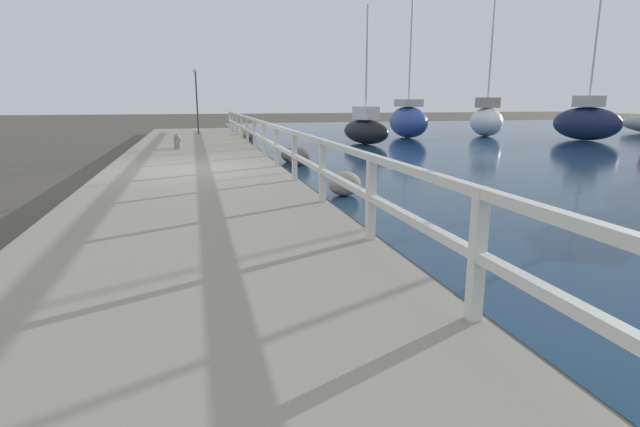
{
  "coord_description": "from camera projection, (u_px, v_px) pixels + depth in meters",
  "views": [
    {
      "loc": [
        0.03,
        -12.4,
        1.92
      ],
      "look_at": [
        2.54,
        -2.4,
        -0.44
      ],
      "focal_mm": 28.0,
      "sensor_mm": 36.0,
      "label": 1
    }
  ],
  "objects": [
    {
      "name": "sailboat_blue",
      "position": [
        408.0,
        121.0,
        25.62
      ],
      "size": [
        1.47,
        3.83,
        7.83
      ],
      "rotation": [
        0.0,
        0.0,
        -0.02
      ],
      "color": "#2D4C9E",
      "rests_on": "water_surface"
    },
    {
      "name": "boulder_water_edge",
      "position": [
        250.0,
        134.0,
        24.58
      ],
      "size": [
        0.74,
        0.67,
        0.56
      ],
      "color": "gray",
      "rests_on": "ground"
    },
    {
      "name": "ground_plane",
      "position": [
        195.0,
        180.0,
        12.14
      ],
      "size": [
        120.0,
        120.0,
        0.0
      ],
      "primitive_type": "plane",
      "color": "#4C473D"
    },
    {
      "name": "boulder_downstream",
      "position": [
        290.0,
        155.0,
        15.72
      ],
      "size": [
        0.59,
        0.53,
        0.44
      ],
      "color": "#666056",
      "rests_on": "ground"
    },
    {
      "name": "mooring_bollard",
      "position": [
        177.0,
        141.0,
        16.86
      ],
      "size": [
        0.23,
        0.23,
        0.52
      ],
      "color": "gray",
      "rests_on": "dock_walkway"
    },
    {
      "name": "sailboat_white",
      "position": [
        486.0,
        120.0,
        26.74
      ],
      "size": [
        2.19,
        3.5,
        8.3
      ],
      "rotation": [
        0.0,
        0.0,
        -0.24
      ],
      "color": "white",
      "rests_on": "water_surface"
    },
    {
      "name": "boulder_mid_strip",
      "position": [
        302.0,
        156.0,
        15.56
      ],
      "size": [
        0.51,
        0.46,
        0.39
      ],
      "color": "gray",
      "rests_on": "ground"
    },
    {
      "name": "boulder_far_strip",
      "position": [
        299.0,
        157.0,
        14.82
      ],
      "size": [
        0.72,
        0.64,
        0.54
      ],
      "color": "#666056",
      "rests_on": "ground"
    },
    {
      "name": "sailboat_navy",
      "position": [
        587.0,
        122.0,
        23.94
      ],
      "size": [
        2.55,
        3.58,
        7.44
      ],
      "rotation": [
        0.0,
        0.0,
        0.38
      ],
      "color": "#192347",
      "rests_on": "water_surface"
    },
    {
      "name": "railing",
      "position": [
        276.0,
        139.0,
        12.4
      ],
      "size": [
        0.1,
        32.5,
        1.02
      ],
      "color": "silver",
      "rests_on": "dock_walkway"
    },
    {
      "name": "sailboat_black",
      "position": [
        365.0,
        129.0,
        21.98
      ],
      "size": [
        1.76,
        3.35,
        5.8
      ],
      "rotation": [
        0.0,
        0.0,
        0.25
      ],
      "color": "black",
      "rests_on": "water_surface"
    },
    {
      "name": "boulder_upstream",
      "position": [
        344.0,
        184.0,
        10.16
      ],
      "size": [
        0.67,
        0.6,
        0.5
      ],
      "color": "gray",
      "rests_on": "ground"
    },
    {
      "name": "dock_walkway",
      "position": [
        195.0,
        175.0,
        12.11
      ],
      "size": [
        4.24,
        36.0,
        0.29
      ],
      "color": "gray",
      "rests_on": "ground"
    },
    {
      "name": "dock_lamp",
      "position": [
        196.0,
        89.0,
        23.57
      ],
      "size": [
        0.23,
        0.23,
        3.08
      ],
      "color": "#2D2D33",
      "rests_on": "dock_walkway"
    }
  ]
}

